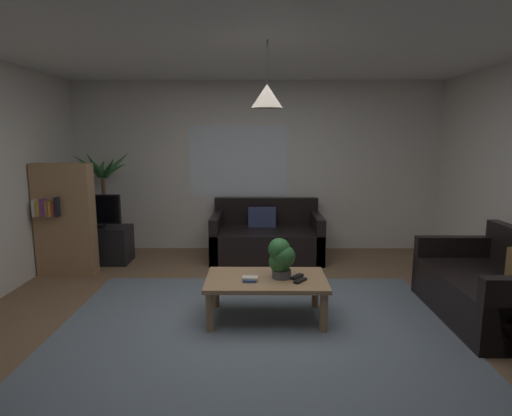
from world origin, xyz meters
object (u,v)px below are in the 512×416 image
Objects in this scene: remote_on_table_1 at (300,281)px; book_on_table_1 at (250,278)px; potted_plant_on_table at (281,257)px; tv_stand at (97,245)px; book_on_table_0 at (250,280)px; bookshelf_corner at (64,219)px; couch_under_window at (266,239)px; potted_palm_corner at (105,204)px; tv at (94,211)px; remote_on_table_0 at (297,277)px; couch_right_side at (493,291)px; coffee_table at (266,284)px; pendant_lamp at (267,96)px.

book_on_table_1 is at bearing 36.16° from remote_on_table_1.
tv_stand is at bearing 143.51° from potted_plant_on_table.
bookshelf_corner is at bearing 149.04° from book_on_table_0.
couch_under_window is 2.42m from potted_palm_corner.
potted_plant_on_table is at bearing -36.16° from tv.
remote_on_table_0 is 0.24m from potted_plant_on_table.
couch_right_side is 1.05× the size of bookshelf_corner.
remote_on_table_0 is at bearing 2.38° from potted_plant_on_table.
remote_on_table_1 is 3.24m from tv.
remote_on_table_0 is 0.11× the size of bookshelf_corner.
couch_right_side is at bearing -138.62° from remote_on_table_1.
couch_right_side is 3.84× the size of potted_plant_on_table.
coffee_table is 1.97× the size of pendant_lamp.
potted_plant_on_table is 2.93m from bookshelf_corner.
couch_under_window is at bearing -44.91° from remote_on_table_1.
book_on_table_1 reaches higher than coffee_table.
bookshelf_corner is (-2.48, 1.30, 0.36)m from coffee_table.
book_on_table_1 is at bearing -46.87° from potted_palm_corner.
book_on_table_1 is 0.16× the size of tv_stand.
bookshelf_corner is at bearing -166.60° from remote_on_table_0.
book_on_table_1 is (0.00, 0.01, 0.02)m from book_on_table_0.
bookshelf_corner reaches higher than book_on_table_1.
potted_palm_corner reaches higher than remote_on_table_0.
pendant_lamp is (-2.14, -0.01, 1.79)m from couch_right_side.
coffee_table is (-2.14, -0.01, 0.07)m from couch_right_side.
book_on_table_1 reaches higher than book_on_table_0.
book_on_table_1 is 0.37× the size of potted_plant_on_table.
tv reaches higher than coffee_table.
remote_on_table_1 is 0.28× the size of pendant_lamp.
pendant_lamp is (0.15, 0.09, 1.63)m from book_on_table_1.
book_on_table_0 is at bearing -161.99° from potted_plant_on_table.
coffee_table is at bearing 31.77° from book_on_table_0.
book_on_table_1 is 0.35m from potted_plant_on_table.
coffee_table is at bearing -140.33° from remote_on_table_0.
couch_under_window and couch_right_side have the same top height.
bookshelf_corner reaches higher than tv.
book_on_table_1 reaches higher than remote_on_table_0.
tv_stand is (-2.15, 1.90, -0.17)m from book_on_table_0.
pendant_lamp is (2.30, -1.80, 1.82)m from tv_stand.
pendant_lamp reaches higher than tv.
remote_on_table_1 is 0.18× the size of tv_stand.
book_on_table_0 is (-0.19, -2.14, 0.14)m from couch_under_window.
bookshelf_corner is 2.45× the size of pendant_lamp.
pendant_lamp is at bearing 19.47° from remote_on_table_1.
tv is at bearing -175.99° from remote_on_table_0.
couch_under_window is at bearing 6.35° from tv.
pendant_lamp is (2.32, -2.23, 1.31)m from potted_palm_corner.
pendant_lamp is (0.00, 0.00, 1.72)m from coffee_table.
remote_on_table_0 is 3.08m from bookshelf_corner.
tv reaches higher than couch_right_side.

